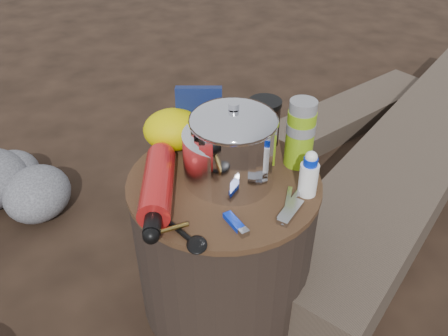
{
  "coord_description": "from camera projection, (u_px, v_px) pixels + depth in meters",
  "views": [
    {
      "loc": [
        -0.1,
        -0.89,
        1.13
      ],
      "look_at": [
        0.0,
        0.0,
        0.48
      ],
      "focal_mm": 36.55,
      "sensor_mm": 36.0,
      "label": 1
    }
  ],
  "objects": [
    {
      "name": "ground",
      "position": [
        224.0,
        295.0,
        1.39
      ],
      "size": [
        60.0,
        60.0,
        0.0
      ],
      "primitive_type": "plane",
      "color": "black",
      "rests_on": "ground"
    },
    {
      "name": "stump",
      "position": [
        224.0,
        243.0,
        1.26
      ],
      "size": [
        0.48,
        0.48,
        0.44
      ],
      "primitive_type": "cylinder",
      "color": "black",
      "rests_on": "ground"
    },
    {
      "name": "log_main",
      "position": [
        420.0,
        148.0,
        1.89
      ],
      "size": [
        1.73,
        1.78,
        0.18
      ],
      "primitive_type": "cube",
      "rotation": [
        0.0,
        0.0,
        -0.77
      ],
      "color": "#42362C",
      "rests_on": "ground"
    },
    {
      "name": "log_small",
      "position": [
        337.0,
        120.0,
        2.16
      ],
      "size": [
        1.15,
        0.83,
        0.1
      ],
      "primitive_type": "cube",
      "rotation": [
        0.0,
        0.0,
        -1.02
      ],
      "color": "#42362C",
      "rests_on": "ground"
    },
    {
      "name": "foil_windscreen",
      "position": [
        226.0,
        156.0,
        1.11
      ],
      "size": [
        0.21,
        0.21,
        0.13
      ],
      "primitive_type": "cylinder",
      "color": "white",
      "rests_on": "stump"
    },
    {
      "name": "camping_pot",
      "position": [
        233.0,
        146.0,
        1.07
      ],
      "size": [
        0.2,
        0.2,
        0.2
      ],
      "primitive_type": "cylinder",
      "color": "silver",
      "rests_on": "stump"
    },
    {
      "name": "fuel_bottle",
      "position": [
        158.0,
        185.0,
        1.06
      ],
      "size": [
        0.1,
        0.31,
        0.07
      ],
      "primitive_type": null,
      "rotation": [
        0.0,
        0.0,
        -0.08
      ],
      "color": "red",
      "rests_on": "stump"
    },
    {
      "name": "thermos",
      "position": [
        300.0,
        134.0,
        1.14
      ],
      "size": [
        0.07,
        0.07,
        0.18
      ],
      "primitive_type": "cylinder",
      "color": "#7EAF14",
      "rests_on": "stump"
    },
    {
      "name": "travel_mug",
      "position": [
        264.0,
        122.0,
        1.24
      ],
      "size": [
        0.09,
        0.09,
        0.13
      ],
      "primitive_type": "cylinder",
      "color": "black",
      "rests_on": "stump"
    },
    {
      "name": "stuff_sack",
      "position": [
        173.0,
        129.0,
        1.22
      ],
      "size": [
        0.16,
        0.13,
        0.11
      ],
      "primitive_type": "ellipsoid",
      "color": "#DACB00",
      "rests_on": "stump"
    },
    {
      "name": "food_pouch",
      "position": [
        199.0,
        115.0,
        1.24
      ],
      "size": [
        0.13,
        0.04,
        0.16
      ],
      "primitive_type": "cube",
      "rotation": [
        0.0,
        0.0,
        -0.12
      ],
      "color": "#0E1947",
      "rests_on": "stump"
    },
    {
      "name": "lighter",
      "position": [
        234.0,
        222.0,
        1.0
      ],
      "size": [
        0.05,
        0.08,
        0.01
      ],
      "primitive_type": "cube",
      "rotation": [
        0.0,
        0.0,
        0.42
      ],
      "color": "#0526BC",
      "rests_on": "stump"
    },
    {
      "name": "multitool",
      "position": [
        291.0,
        212.0,
        1.03
      ],
      "size": [
        0.08,
        0.09,
        0.01
      ],
      "primitive_type": "cube",
      "rotation": [
        0.0,
        0.0,
        -0.68
      ],
      "color": "#A3A2A7",
      "rests_on": "stump"
    },
    {
      "name": "pot_grabber",
      "position": [
        287.0,
        205.0,
        1.05
      ],
      "size": [
        0.1,
        0.14,
        0.01
      ],
      "primitive_type": null,
      "rotation": [
        0.0,
        0.0,
        -0.5
      ],
      "color": "#A3A2A7",
      "rests_on": "stump"
    },
    {
      "name": "spork",
      "position": [
        173.0,
        225.0,
        0.99
      ],
      "size": [
        0.13,
        0.16,
        0.01
      ],
      "primitive_type": null,
      "rotation": [
        0.0,
        0.0,
        0.63
      ],
      "color": "black",
      "rests_on": "stump"
    },
    {
      "name": "squeeze_bottle",
      "position": [
        309.0,
        176.0,
        1.06
      ],
      "size": [
        0.04,
        0.04,
        0.11
      ],
      "primitive_type": "cylinder",
      "color": "white",
      "rests_on": "stump"
    }
  ]
}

